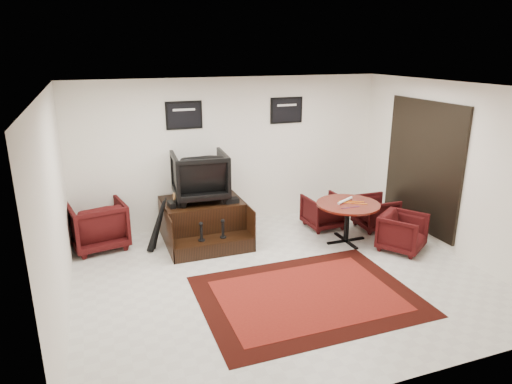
# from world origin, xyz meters

# --- Properties ---
(ground) EXTENTS (6.00, 6.00, 0.00)m
(ground) POSITION_xyz_m (0.00, 0.00, 0.00)
(ground) COLOR silver
(ground) RESTS_ON ground
(room_shell) EXTENTS (6.02, 5.02, 2.81)m
(room_shell) POSITION_xyz_m (0.41, 0.12, 1.79)
(room_shell) COLOR white
(room_shell) RESTS_ON ground
(area_rug) EXTENTS (2.94, 2.20, 0.01)m
(area_rug) POSITION_xyz_m (0.09, -0.63, 0.01)
(area_rug) COLOR black
(area_rug) RESTS_ON ground
(shine_podium) EXTENTS (1.39, 1.44, 0.72)m
(shine_podium) POSITION_xyz_m (-0.78, 1.80, 0.33)
(shine_podium) COLOR black
(shine_podium) RESTS_ON ground
(shine_chair) EXTENTS (0.98, 0.93, 0.95)m
(shine_chair) POSITION_xyz_m (-0.78, 1.94, 1.19)
(shine_chair) COLOR black
(shine_chair) RESTS_ON shine_podium
(shoes_pair) EXTENTS (0.24, 0.27, 0.09)m
(shoes_pair) POSITION_xyz_m (-1.28, 1.71, 0.76)
(shoes_pair) COLOR black
(shoes_pair) RESTS_ON shine_podium
(polish_kit) EXTENTS (0.24, 0.17, 0.08)m
(polish_kit) POSITION_xyz_m (-0.32, 1.57, 0.76)
(polish_kit) COLOR black
(polish_kit) RESTS_ON shine_podium
(umbrella_black) EXTENTS (0.34, 0.13, 0.92)m
(umbrella_black) POSITION_xyz_m (-1.62, 1.59, 0.46)
(umbrella_black) COLOR black
(umbrella_black) RESTS_ON ground
(umbrella_hooked) EXTENTS (0.35, 0.13, 0.93)m
(umbrella_hooked) POSITION_xyz_m (-1.57, 1.71, 0.47)
(umbrella_hooked) COLOR black
(umbrella_hooked) RESTS_ON ground
(armchair_side) EXTENTS (1.02, 0.98, 0.91)m
(armchair_side) POSITION_xyz_m (-2.55, 2.09, 0.45)
(armchair_side) COLOR black
(armchair_side) RESTS_ON ground
(meeting_table) EXTENTS (1.10, 1.10, 0.72)m
(meeting_table) POSITION_xyz_m (1.58, 0.83, 0.63)
(meeting_table) COLOR #48100A
(meeting_table) RESTS_ON ground
(table_chair_back) EXTENTS (0.71, 0.67, 0.70)m
(table_chair_back) POSITION_xyz_m (1.53, 1.60, 0.35)
(table_chair_back) COLOR black
(table_chair_back) RESTS_ON ground
(table_chair_window) EXTENTS (0.64, 0.69, 0.69)m
(table_chair_window) POSITION_xyz_m (2.43, 1.21, 0.34)
(table_chair_window) COLOR black
(table_chair_window) RESTS_ON ground
(table_chair_corner) EXTENTS (0.93, 0.92, 0.71)m
(table_chair_corner) POSITION_xyz_m (2.28, 0.20, 0.35)
(table_chair_corner) COLOR black
(table_chair_corner) RESTS_ON ground
(paper_roll) EXTENTS (0.39, 0.24, 0.05)m
(paper_roll) POSITION_xyz_m (1.57, 0.92, 0.74)
(paper_roll) COLOR silver
(paper_roll) RESTS_ON meeting_table
(table_clutter) EXTENTS (0.56, 0.38, 0.01)m
(table_clutter) POSITION_xyz_m (1.64, 0.80, 0.72)
(table_clutter) COLOR orange
(table_clutter) RESTS_ON meeting_table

